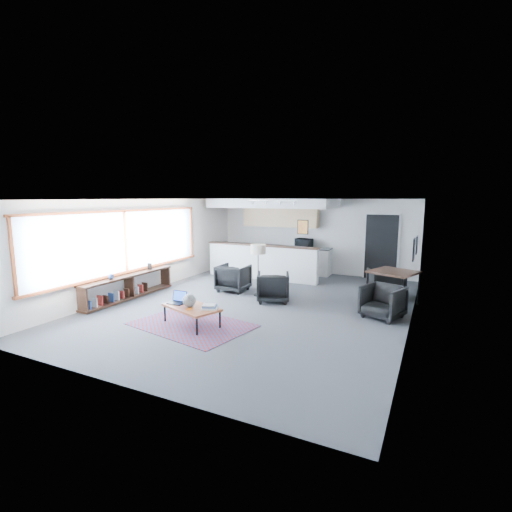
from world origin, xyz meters
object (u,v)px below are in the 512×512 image
at_px(ceramic_pot, 189,300).
at_px(coffee_table, 191,308).
at_px(dining_chair_far, 385,285).
at_px(dining_table, 394,274).
at_px(book_stack, 210,307).
at_px(armchair_right, 273,286).
at_px(dining_chair_near, 383,303).
at_px(armchair_left, 233,277).
at_px(floor_lamp, 258,251).
at_px(microwave, 304,242).
at_px(laptop, 178,299).

bearing_deg(ceramic_pot, coffee_table, 72.16).
bearing_deg(dining_chair_far, ceramic_pot, 27.37).
relative_size(coffee_table, dining_table, 1.07).
relative_size(book_stack, armchair_right, 0.46).
bearing_deg(dining_chair_near, dining_chair_far, 114.78).
distance_m(armchair_left, armchair_right, 1.51).
height_order(floor_lamp, dining_chair_near, floor_lamp).
height_order(coffee_table, armchair_left, armchair_left).
bearing_deg(dining_chair_far, coffee_table, 27.16).
bearing_deg(book_stack, armchair_left, 110.37).
xyz_separation_m(book_stack, microwave, (-0.08, 6.11, 0.66)).
height_order(book_stack, dining_table, dining_table).
relative_size(book_stack, dining_chair_far, 0.52).
distance_m(ceramic_pot, microwave, 6.21).
bearing_deg(dining_table, armchair_right, -159.62).
xyz_separation_m(coffee_table, floor_lamp, (0.22, 2.75, 0.85)).
bearing_deg(armchair_right, floor_lamp, -52.31).
bearing_deg(book_stack, dining_chair_near, 35.78).
relative_size(laptop, book_stack, 0.92).
distance_m(book_stack, microwave, 6.14).
bearing_deg(dining_chair_far, dining_chair_near, 72.46).
bearing_deg(dining_chair_near, dining_table, 105.69).
xyz_separation_m(book_stack, armchair_right, (0.37, 2.39, -0.04)).
distance_m(laptop, armchair_left, 2.80).
bearing_deg(armchair_left, dining_chair_far, -167.36).
xyz_separation_m(ceramic_pot, microwave, (0.38, 6.18, 0.57)).
xyz_separation_m(armchair_right, dining_chair_near, (2.71, -0.17, -0.07)).
bearing_deg(ceramic_pot, dining_table, 44.04).
height_order(laptop, dining_table, dining_table).
height_order(coffee_table, microwave, microwave).
relative_size(armchair_right, dining_chair_far, 1.14).
relative_size(floor_lamp, dining_chair_far, 1.95).
bearing_deg(armchair_right, microwave, -105.69).
height_order(armchair_right, dining_table, dining_table).
relative_size(coffee_table, laptop, 3.99).
xyz_separation_m(armchair_left, dining_chair_far, (3.99, 1.09, -0.06)).
bearing_deg(microwave, coffee_table, -84.70).
xyz_separation_m(dining_chair_near, microwave, (-3.16, 3.89, 0.77)).
height_order(laptop, armchair_right, armchair_right).
bearing_deg(floor_lamp, coffee_table, -94.57).
bearing_deg(dining_chair_near, floor_lamp, -169.07).
height_order(book_stack, dining_chair_far, dining_chair_far).
bearing_deg(armchair_right, coffee_table, 48.99).
relative_size(coffee_table, armchair_right, 1.70).
height_order(armchair_left, microwave, microwave).
bearing_deg(book_stack, laptop, 174.92).
bearing_deg(armchair_left, armchair_right, 158.99).
bearing_deg(laptop, dining_chair_far, 45.33).
relative_size(dining_table, dining_chair_near, 1.89).
bearing_deg(book_stack, dining_table, 47.30).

